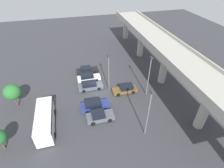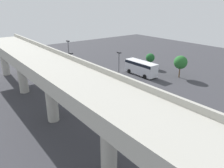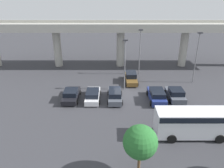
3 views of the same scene
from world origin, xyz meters
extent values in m
plane|color=#38383D|center=(0.00, 0.00, 0.00)|extent=(104.23, 104.23, 0.00)
cube|color=#ADAAA0|center=(0.00, 13.22, 7.43)|extent=(48.64, 6.09, 0.90)
cube|color=#ADAAA0|center=(0.00, 10.33, 8.15)|extent=(48.64, 0.30, 0.55)
cube|color=#ADAAA0|center=(0.00, 16.12, 8.15)|extent=(48.64, 0.30, 0.55)
cylinder|color=#ADAAA0|center=(-12.16, 13.22, 3.49)|extent=(1.48, 1.48, 6.98)
cylinder|color=#ADAAA0|center=(0.00, 13.22, 3.49)|extent=(1.48, 1.48, 6.98)
cylinder|color=#ADAAA0|center=(12.16, 13.22, 3.49)|extent=(1.48, 1.48, 6.98)
cube|color=black|center=(-7.22, -1.24, 0.51)|extent=(1.90, 4.75, 0.68)
cube|color=black|center=(-7.22, -1.53, 1.17)|extent=(1.75, 2.17, 0.64)
cylinder|color=black|center=(-8.19, 0.24, 0.30)|extent=(0.22, 0.60, 0.60)
cylinder|color=black|center=(-6.24, 0.24, 0.30)|extent=(0.22, 0.60, 0.60)
cylinder|color=black|center=(-8.19, -2.71, 0.30)|extent=(0.22, 0.60, 0.60)
cylinder|color=black|center=(-6.24, -2.71, 0.30)|extent=(0.22, 0.60, 0.60)
cube|color=silver|center=(-4.27, -1.31, 0.50)|extent=(1.80, 4.77, 0.66)
cube|color=black|center=(-4.27, -1.68, 1.13)|extent=(1.66, 2.61, 0.60)
cylinder|color=black|center=(-5.19, 0.17, 0.31)|extent=(0.22, 0.61, 0.61)
cylinder|color=black|center=(-3.34, 0.17, 0.31)|extent=(0.22, 0.61, 0.61)
cylinder|color=black|center=(-5.19, -2.79, 0.31)|extent=(0.22, 0.61, 0.61)
cylinder|color=black|center=(-3.34, -2.79, 0.31)|extent=(0.22, 0.61, 0.61)
cube|color=#515660|center=(-1.23, -1.42, 0.54)|extent=(1.78, 4.79, 0.72)
cube|color=black|center=(-1.23, -1.69, 1.23)|extent=(1.64, 2.72, 0.66)
cylinder|color=black|center=(-2.15, 0.07, 0.33)|extent=(0.22, 0.66, 0.66)
cylinder|color=black|center=(-0.32, 0.07, 0.33)|extent=(0.22, 0.66, 0.66)
cylinder|color=black|center=(-2.15, -2.90, 0.33)|extent=(0.22, 0.66, 0.66)
cylinder|color=black|center=(-0.32, -2.90, 0.33)|extent=(0.22, 0.66, 0.66)
cube|color=brown|center=(1.48, 4.68, 0.53)|extent=(1.74, 4.73, 0.67)
cube|color=black|center=(1.48, 5.03, 1.24)|extent=(1.60, 2.44, 0.74)
cylinder|color=black|center=(2.37, 3.22, 0.35)|extent=(0.22, 0.70, 0.70)
cylinder|color=black|center=(0.59, 3.22, 0.35)|extent=(0.22, 0.70, 0.70)
cylinder|color=black|center=(2.37, 6.15, 0.35)|extent=(0.22, 0.70, 0.70)
cylinder|color=black|center=(0.59, 6.15, 0.35)|extent=(0.22, 0.70, 0.70)
cube|color=navy|center=(4.43, -1.54, 0.57)|extent=(1.94, 4.82, 0.77)
cube|color=black|center=(4.43, -1.87, 1.28)|extent=(1.78, 2.74, 0.64)
cylinder|color=black|center=(3.44, -0.04, 0.34)|extent=(0.22, 0.69, 0.69)
cylinder|color=black|center=(5.42, -0.04, 0.34)|extent=(0.22, 0.69, 0.69)
cylinder|color=black|center=(3.44, -3.03, 0.34)|extent=(0.22, 0.69, 0.69)
cylinder|color=black|center=(5.42, -3.03, 0.34)|extent=(0.22, 0.69, 0.69)
cube|color=#515660|center=(7.06, -1.17, 0.55)|extent=(1.96, 4.34, 0.72)
cube|color=black|center=(7.06, -1.50, 1.26)|extent=(1.81, 2.07, 0.69)
cylinder|color=black|center=(6.06, 0.18, 0.35)|extent=(0.22, 0.70, 0.70)
cylinder|color=black|center=(8.07, 0.18, 0.35)|extent=(0.22, 0.70, 0.70)
cylinder|color=black|center=(6.06, -2.51, 0.35)|extent=(0.22, 0.70, 0.70)
cylinder|color=black|center=(8.07, -2.51, 0.35)|extent=(0.22, 0.70, 0.70)
cube|color=silver|center=(6.60, -9.44, 1.58)|extent=(7.62, 2.33, 2.66)
cube|color=black|center=(6.60, -9.44, 2.54)|extent=(7.47, 2.37, 0.58)
cylinder|color=black|center=(4.24, -10.62, 0.46)|extent=(0.92, 0.29, 0.92)
cylinder|color=black|center=(4.24, -8.26, 0.46)|extent=(0.92, 0.29, 0.92)
cylinder|color=black|center=(8.96, -10.62, 0.46)|extent=(0.92, 0.29, 0.92)
cylinder|color=black|center=(8.96, -8.26, 0.46)|extent=(0.92, 0.29, 0.92)
cylinder|color=slate|center=(11.48, 4.66, 3.96)|extent=(0.16, 0.16, 7.91)
cube|color=#333338|center=(11.48, 4.66, 8.01)|extent=(0.70, 0.35, 0.20)
cylinder|color=slate|center=(0.22, 1.93, 3.71)|extent=(0.16, 0.16, 7.41)
cube|color=#333338|center=(0.22, 1.93, 7.51)|extent=(0.70, 0.35, 0.20)
cylinder|color=slate|center=(3.14, 8.48, 3.85)|extent=(0.16, 0.16, 7.70)
cube|color=#333338|center=(3.14, 8.48, 7.80)|extent=(0.70, 0.35, 0.20)
cylinder|color=brown|center=(0.54, -14.55, 1.03)|extent=(0.24, 0.24, 2.05)
sphere|color=#286B2D|center=(0.54, -14.55, 3.21)|extent=(2.71, 2.71, 2.71)
camera|label=1|loc=(26.17, -4.17, 21.40)|focal=28.00mm
camera|label=2|loc=(-24.77, 22.67, 14.72)|focal=35.00mm
camera|label=3|loc=(-1.63, -28.09, 13.93)|focal=35.00mm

